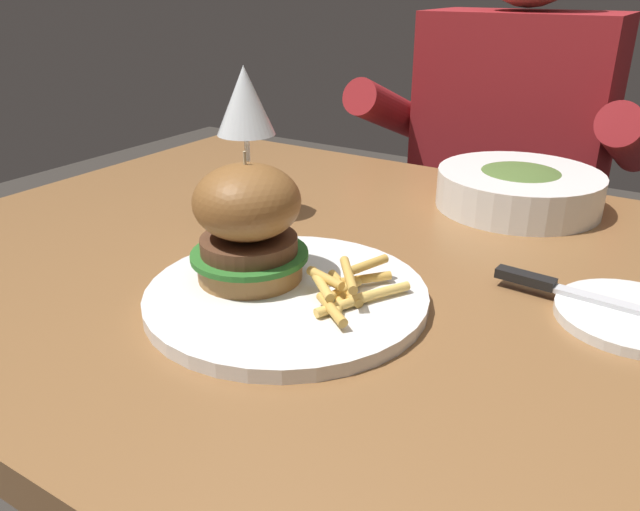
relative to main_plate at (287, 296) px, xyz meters
The scene contains 9 objects.
dining_table 0.17m from the main_plate, 71.37° to the left, with size 1.17×0.82×0.74m.
main_plate is the anchor object (origin of this frame).
burger_sandwich 0.08m from the main_plate, behind, with size 0.12×0.12×0.13m.
fries_pile 0.07m from the main_plate, 13.62° to the left, with size 0.09×0.12×0.03m.
wine_glass 0.29m from the main_plate, 136.40° to the left, with size 0.08×0.08×0.20m.
bread_plate 0.33m from the main_plate, 25.85° to the left, with size 0.14×0.14×0.01m, color white.
table_knife 0.29m from the main_plate, 30.80° to the left, with size 0.21×0.03×0.01m.
soup_bowl 0.42m from the main_plate, 74.81° to the left, with size 0.22×0.22×0.06m.
diner_person 0.83m from the main_plate, 91.39° to the left, with size 0.51×0.36×1.18m.
Camera 1 is at (0.28, -0.57, 1.03)m, focal length 35.00 mm.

